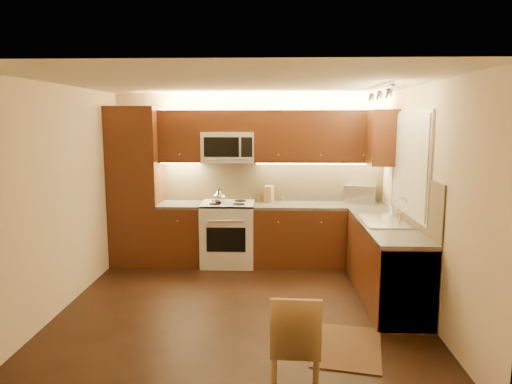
{
  "coord_description": "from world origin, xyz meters",
  "views": [
    {
      "loc": [
        0.36,
        -5.1,
        2.11
      ],
      "look_at": [
        0.15,
        0.55,
        1.25
      ],
      "focal_mm": 33.3,
      "sensor_mm": 36.0,
      "label": 1
    }
  ],
  "objects_px": {
    "stove": "(228,233)",
    "kettle": "(219,196)",
    "microwave": "(228,147)",
    "knife_block": "(269,194)",
    "toaster_oven": "(361,194)",
    "sink": "(385,215)",
    "dining_chair": "(295,344)",
    "soap_bottle": "(393,209)"
  },
  "relations": [
    {
      "from": "stove",
      "to": "kettle",
      "type": "bearing_deg",
      "value": -152.14
    },
    {
      "from": "stove",
      "to": "microwave",
      "type": "height_order",
      "value": "microwave"
    },
    {
      "from": "microwave",
      "to": "knife_block",
      "type": "relative_size",
      "value": 3.1
    },
    {
      "from": "toaster_oven",
      "to": "knife_block",
      "type": "xyz_separation_m",
      "value": [
        -1.35,
        -0.01,
        -0.01
      ]
    },
    {
      "from": "sink",
      "to": "knife_block",
      "type": "relative_size",
      "value": 3.51
    },
    {
      "from": "toaster_oven",
      "to": "knife_block",
      "type": "distance_m",
      "value": 1.35
    },
    {
      "from": "sink",
      "to": "knife_block",
      "type": "xyz_separation_m",
      "value": [
        -1.4,
        1.3,
        0.05
      ]
    },
    {
      "from": "sink",
      "to": "dining_chair",
      "type": "xyz_separation_m",
      "value": [
        -1.17,
        -2.25,
        -0.55
      ]
    },
    {
      "from": "kettle",
      "to": "knife_block",
      "type": "bearing_deg",
      "value": 28.09
    },
    {
      "from": "stove",
      "to": "kettle",
      "type": "distance_m",
      "value": 0.59
    },
    {
      "from": "kettle",
      "to": "sink",
      "type": "bearing_deg",
      "value": -17.28
    },
    {
      "from": "dining_chair",
      "to": "sink",
      "type": "bearing_deg",
      "value": 65.2
    },
    {
      "from": "stove",
      "to": "kettle",
      "type": "relative_size",
      "value": 4.1
    },
    {
      "from": "knife_block",
      "to": "soap_bottle",
      "type": "bearing_deg",
      "value": -15.97
    },
    {
      "from": "kettle",
      "to": "toaster_oven",
      "type": "xyz_separation_m",
      "value": [
        2.06,
        0.25,
        0.0
      ]
    },
    {
      "from": "sink",
      "to": "kettle",
      "type": "xyz_separation_m",
      "value": [
        -2.12,
        1.06,
        0.06
      ]
    },
    {
      "from": "knife_block",
      "to": "sink",
      "type": "bearing_deg",
      "value": -28.54
    },
    {
      "from": "kettle",
      "to": "toaster_oven",
      "type": "height_order",
      "value": "toaster_oven"
    },
    {
      "from": "kettle",
      "to": "dining_chair",
      "type": "bearing_deg",
      "value": -64.6
    },
    {
      "from": "stove",
      "to": "toaster_oven",
      "type": "height_order",
      "value": "toaster_oven"
    },
    {
      "from": "sink",
      "to": "soap_bottle",
      "type": "height_order",
      "value": "soap_bottle"
    },
    {
      "from": "dining_chair",
      "to": "microwave",
      "type": "bearing_deg",
      "value": 106.02
    },
    {
      "from": "soap_bottle",
      "to": "knife_block",
      "type": "bearing_deg",
      "value": 134.85
    },
    {
      "from": "microwave",
      "to": "soap_bottle",
      "type": "bearing_deg",
      "value": -22.09
    },
    {
      "from": "stove",
      "to": "dining_chair",
      "type": "height_order",
      "value": "stove"
    },
    {
      "from": "sink",
      "to": "dining_chair",
      "type": "relative_size",
      "value": 1.02
    },
    {
      "from": "toaster_oven",
      "to": "kettle",
      "type": "bearing_deg",
      "value": -157.38
    },
    {
      "from": "microwave",
      "to": "soap_bottle",
      "type": "relative_size",
      "value": 4.54
    },
    {
      "from": "kettle",
      "to": "soap_bottle",
      "type": "xyz_separation_m",
      "value": [
        2.31,
        -0.69,
        -0.05
      ]
    },
    {
      "from": "microwave",
      "to": "knife_block",
      "type": "bearing_deg",
      "value": 4.24
    },
    {
      "from": "toaster_oven",
      "to": "soap_bottle",
      "type": "bearing_deg",
      "value": -59.66
    },
    {
      "from": "toaster_oven",
      "to": "dining_chair",
      "type": "height_order",
      "value": "toaster_oven"
    },
    {
      "from": "sink",
      "to": "toaster_oven",
      "type": "bearing_deg",
      "value": 92.3
    },
    {
      "from": "microwave",
      "to": "sink",
      "type": "distance_m",
      "value": 2.48
    },
    {
      "from": "soap_bottle",
      "to": "microwave",
      "type": "bearing_deg",
      "value": 143.07
    },
    {
      "from": "toaster_oven",
      "to": "sink",
      "type": "bearing_deg",
      "value": -71.99
    },
    {
      "from": "sink",
      "to": "kettle",
      "type": "height_order",
      "value": "kettle"
    },
    {
      "from": "sink",
      "to": "knife_block",
      "type": "bearing_deg",
      "value": 137.13
    },
    {
      "from": "sink",
      "to": "soap_bottle",
      "type": "bearing_deg",
      "value": 62.37
    },
    {
      "from": "stove",
      "to": "sink",
      "type": "relative_size",
      "value": 1.07
    },
    {
      "from": "microwave",
      "to": "dining_chair",
      "type": "distance_m",
      "value": 3.83
    },
    {
      "from": "microwave",
      "to": "kettle",
      "type": "distance_m",
      "value": 0.72
    }
  ]
}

